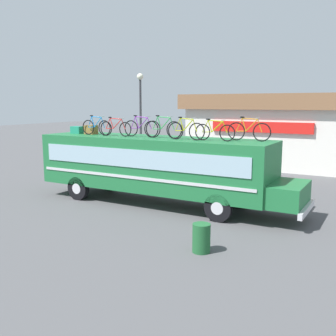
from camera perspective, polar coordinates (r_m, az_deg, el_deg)
name	(u,v)px	position (r m, az deg, el deg)	size (l,w,h in m)	color
ground_plane	(152,203)	(17.77, -2.32, -5.13)	(120.00, 120.00, 0.00)	#4C4C4F
bus	(156,164)	(17.29, -1.73, 0.52)	(12.17, 2.66, 2.99)	#1E6B38
luggage_bag_1	(77,130)	(19.91, -13.13, 5.44)	(0.57, 0.40, 0.35)	#1E7F66
luggage_bag_2	(91,130)	(19.35, -11.18, 5.52)	(0.53, 0.44, 0.43)	olive
rooftop_bicycle_1	(96,127)	(18.74, -10.45, 5.94)	(1.68, 0.44, 0.93)	black
rooftop_bicycle_2	(115,128)	(17.98, -7.69, 5.81)	(1.73, 0.44, 0.87)	black
rooftop_bicycle_3	(141,128)	(17.46, -3.98, 5.87)	(1.80, 0.44, 0.96)	black
rooftop_bicycle_4	(163,129)	(16.76, -0.68, 5.77)	(1.79, 0.44, 0.98)	black
rooftop_bicycle_5	(186,130)	(15.97, 2.64, 5.53)	(1.68, 0.44, 0.94)	black
rooftop_bicycle_6	(215,132)	(15.67, 6.83, 5.31)	(1.71, 0.44, 0.88)	black
rooftop_bicycle_7	(249,131)	(15.84, 11.73, 5.34)	(1.77, 0.44, 0.96)	black
roadside_building	(279,128)	(31.16, 15.91, 5.66)	(12.04, 10.46, 5.10)	silver
trash_bin	(201,238)	(12.01, 4.90, -10.16)	(0.55, 0.55, 0.89)	#1E592D
street_lamp	(141,110)	(24.55, -4.04, 8.42)	(0.39, 0.39, 6.28)	#38383D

